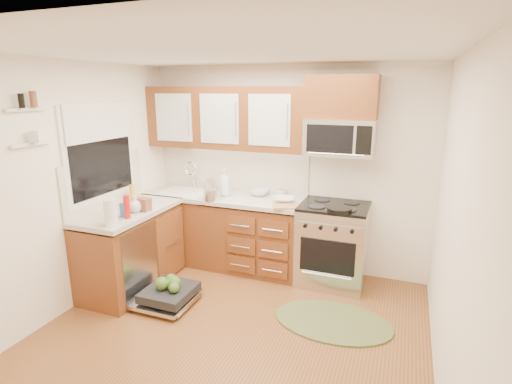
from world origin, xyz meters
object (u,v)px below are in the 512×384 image
at_px(microwave, 340,137).
at_px(skillet, 339,210).
at_px(cutting_board, 287,206).
at_px(paper_towel_roll, 111,212).
at_px(bowl_a, 284,200).
at_px(dishwasher, 166,295).
at_px(sink, 186,201).
at_px(bowl_b, 259,193).
at_px(range, 333,244).
at_px(rug, 333,321).
at_px(cup, 282,193).
at_px(stock_pot, 212,194).
at_px(upper_cabinets, 226,118).

height_order(microwave, skillet, microwave).
distance_m(cutting_board, paper_towel_roll, 1.87).
height_order(skillet, bowl_a, skillet).
relative_size(dishwasher, paper_towel_roll, 2.61).
bearing_deg(sink, bowl_b, 10.67).
xyz_separation_m(range, cutting_board, (-0.50, -0.21, 0.46)).
bearing_deg(range, microwave, 90.00).
bearing_deg(bowl_b, rug, -41.56).
bearing_deg(cup, sink, -169.46).
bearing_deg(rug, bowl_b, 138.44).
height_order(microwave, cutting_board, microwave).
bearing_deg(bowl_b, cutting_board, -38.53).
height_order(stock_pot, paper_towel_roll, paper_towel_roll).
bearing_deg(microwave, dishwasher, -140.93).
distance_m(dishwasher, stock_pot, 1.28).
distance_m(sink, cutting_board, 1.45).
bearing_deg(cutting_board, range, 22.56).
distance_m(rug, stock_pot, 1.99).
bearing_deg(paper_towel_roll, dishwasher, 35.15).
height_order(stock_pot, cup, stock_pot).
xyz_separation_m(microwave, dishwasher, (-1.54, -1.25, -1.60)).
bearing_deg(microwave, paper_towel_roll, -141.69).
distance_m(sink, dishwasher, 1.38).
relative_size(upper_cabinets, paper_towel_roll, 7.64).
xyz_separation_m(range, skillet, (0.09, -0.25, 0.50)).
relative_size(skillet, cutting_board, 0.84).
distance_m(range, bowl_b, 1.10).
xyz_separation_m(bowl_a, cup, (-0.10, 0.24, 0.01)).
height_order(cutting_board, cup, cup).
xyz_separation_m(range, cup, (-0.69, 0.22, 0.49)).
bearing_deg(cutting_board, dishwasher, -138.43).
relative_size(sink, rug, 0.54).
bearing_deg(dishwasher, upper_cabinets, 83.96).
bearing_deg(bowl_b, microwave, -2.94).
height_order(cutting_board, paper_towel_roll, paper_towel_roll).
bearing_deg(sink, range, 0.30).
bearing_deg(stock_pot, upper_cabinets, 84.79).
distance_m(range, bowl_a, 0.76).
relative_size(sink, skillet, 2.40).
bearing_deg(bowl_a, stock_pot, -167.55).
bearing_deg(dishwasher, rug, 9.26).
height_order(microwave, dishwasher, microwave).
distance_m(range, sink, 1.96).
xyz_separation_m(sink, stock_pot, (0.49, -0.20, 0.19)).
bearing_deg(microwave, sink, -176.15).
bearing_deg(rug, range, 101.73).
bearing_deg(skillet, rug, -82.09).
bearing_deg(skillet, microwave, 104.13).
bearing_deg(bowl_a, dishwasher, -130.54).
bearing_deg(dishwasher, cup, 57.91).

